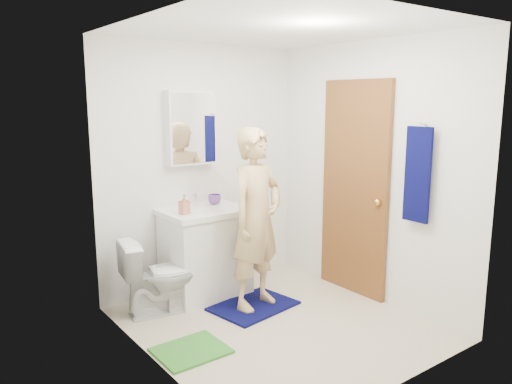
% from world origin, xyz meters
% --- Properties ---
extents(floor, '(2.20, 2.40, 0.02)m').
position_xyz_m(floor, '(0.00, 0.00, -0.01)').
color(floor, beige).
rests_on(floor, ground).
extents(ceiling, '(2.20, 2.40, 0.02)m').
position_xyz_m(ceiling, '(0.00, 0.00, 2.41)').
color(ceiling, white).
rests_on(ceiling, ground).
extents(wall_back, '(2.20, 0.02, 2.40)m').
position_xyz_m(wall_back, '(0.00, 1.21, 1.20)').
color(wall_back, white).
rests_on(wall_back, ground).
extents(wall_front, '(2.20, 0.02, 2.40)m').
position_xyz_m(wall_front, '(0.00, -1.21, 1.20)').
color(wall_front, white).
rests_on(wall_front, ground).
extents(wall_left, '(0.02, 2.40, 2.40)m').
position_xyz_m(wall_left, '(-1.11, 0.00, 1.20)').
color(wall_left, white).
rests_on(wall_left, ground).
extents(wall_right, '(0.02, 2.40, 2.40)m').
position_xyz_m(wall_right, '(1.11, 0.00, 1.20)').
color(wall_right, white).
rests_on(wall_right, ground).
extents(vanity_cabinet, '(0.75, 0.55, 0.80)m').
position_xyz_m(vanity_cabinet, '(-0.15, 0.91, 0.40)').
color(vanity_cabinet, white).
rests_on(vanity_cabinet, floor).
extents(countertop, '(0.79, 0.59, 0.05)m').
position_xyz_m(countertop, '(-0.15, 0.91, 0.83)').
color(countertop, white).
rests_on(countertop, vanity_cabinet).
extents(sink_basin, '(0.40, 0.40, 0.03)m').
position_xyz_m(sink_basin, '(-0.15, 0.91, 0.84)').
color(sink_basin, white).
rests_on(sink_basin, countertop).
extents(faucet, '(0.03, 0.03, 0.12)m').
position_xyz_m(faucet, '(-0.15, 1.09, 0.91)').
color(faucet, silver).
rests_on(faucet, countertop).
extents(medicine_cabinet, '(0.50, 0.12, 0.70)m').
position_xyz_m(medicine_cabinet, '(-0.15, 1.14, 1.60)').
color(medicine_cabinet, white).
rests_on(medicine_cabinet, wall_back).
extents(mirror_panel, '(0.46, 0.01, 0.66)m').
position_xyz_m(mirror_panel, '(-0.15, 1.08, 1.60)').
color(mirror_panel, white).
rests_on(mirror_panel, wall_back).
extents(door, '(0.05, 0.80, 2.05)m').
position_xyz_m(door, '(1.07, 0.15, 1.02)').
color(door, brown).
rests_on(door, ground).
extents(door_knob, '(0.07, 0.07, 0.07)m').
position_xyz_m(door_knob, '(1.03, -0.17, 0.95)').
color(door_knob, gold).
rests_on(door_knob, door).
extents(towel, '(0.03, 0.24, 0.80)m').
position_xyz_m(towel, '(1.03, -0.57, 1.25)').
color(towel, '#070942').
rests_on(towel, wall_right).
extents(towel_hook, '(0.06, 0.02, 0.02)m').
position_xyz_m(towel_hook, '(1.07, -0.57, 1.67)').
color(towel_hook, silver).
rests_on(towel_hook, wall_right).
extents(toilet, '(0.72, 0.48, 0.68)m').
position_xyz_m(toilet, '(-0.68, 0.80, 0.34)').
color(toilet, white).
rests_on(toilet, floor).
extents(bath_mat, '(0.80, 0.63, 0.02)m').
position_xyz_m(bath_mat, '(0.04, 0.39, 0.01)').
color(bath_mat, '#070942').
rests_on(bath_mat, floor).
extents(green_rug, '(0.51, 0.43, 0.02)m').
position_xyz_m(green_rug, '(-0.83, 0.01, 0.01)').
color(green_rug, '#3B8F2F').
rests_on(green_rug, floor).
extents(soap_dispenser, '(0.09, 0.09, 0.18)m').
position_xyz_m(soap_dispenser, '(-0.40, 0.84, 0.94)').
color(soap_dispenser, '#BF7559').
rests_on(soap_dispenser, countertop).
extents(toothbrush_cup, '(0.15, 0.15, 0.10)m').
position_xyz_m(toothbrush_cup, '(0.04, 1.03, 0.90)').
color(toothbrush_cup, '#6B3F8B').
rests_on(toothbrush_cup, countertop).
extents(man, '(0.66, 0.51, 1.61)m').
position_xyz_m(man, '(0.06, 0.38, 0.83)').
color(man, tan).
rests_on(man, bath_mat).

